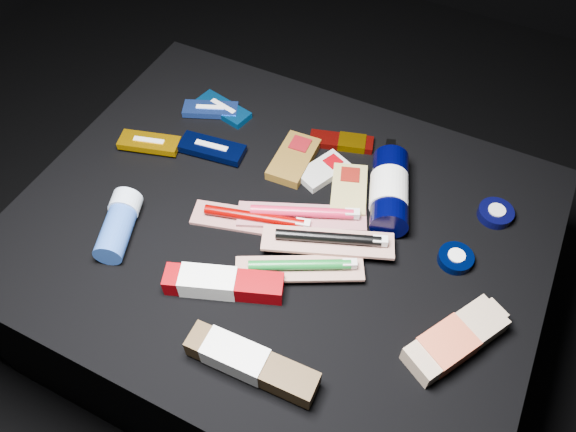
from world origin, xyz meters
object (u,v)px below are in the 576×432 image
at_px(lotion_bottle, 390,190).
at_px(bodywash_bottle, 454,341).
at_px(toothpaste_carton_red, 218,283).
at_px(deodorant_stick, 119,224).

height_order(lotion_bottle, bodywash_bottle, lotion_bottle).
bearing_deg(lotion_bottle, toothpaste_carton_red, -140.87).
height_order(deodorant_stick, toothpaste_carton_red, deodorant_stick).
bearing_deg(deodorant_stick, bodywash_bottle, -15.16).
distance_m(deodorant_stick, toothpaste_carton_red, 0.22).
bearing_deg(lotion_bottle, deodorant_stick, -164.18).
bearing_deg(toothpaste_carton_red, deodorant_stick, 153.98).
bearing_deg(bodywash_bottle, deodorant_stick, -144.84).
xyz_separation_m(bodywash_bottle, toothpaste_carton_red, (-0.39, -0.08, 0.00)).
bearing_deg(bodywash_bottle, toothpaste_carton_red, -138.92).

